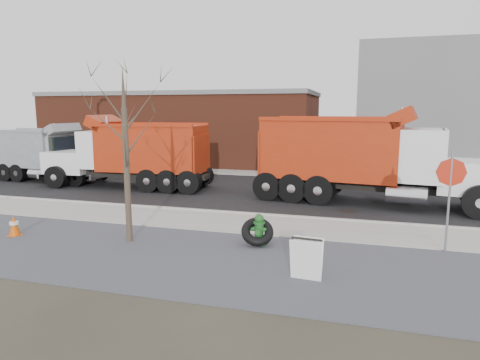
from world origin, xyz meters
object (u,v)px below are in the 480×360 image
(stop_sign, at_px, (450,184))
(dump_truck_grey, at_px, (44,152))
(truck_tire, at_px, (257,232))
(dump_truck_red_b, at_px, (132,152))
(sandwich_board, at_px, (306,259))
(dump_truck_red_a, at_px, (364,155))
(fire_hydrant, at_px, (259,231))

(stop_sign, xyz_separation_m, dump_truck_grey, (-19.45, 7.27, -0.34))
(dump_truck_grey, bearing_deg, truck_tire, -25.12)
(truck_tire, relative_size, dump_truck_grey, 0.17)
(dump_truck_red_b, bearing_deg, dump_truck_grey, -8.86)
(sandwich_board, bearing_deg, dump_truck_red_a, 87.96)
(fire_hydrant, xyz_separation_m, sandwich_board, (1.68, -2.29, 0.10))
(fire_hydrant, distance_m, dump_truck_grey, 16.43)
(fire_hydrant, xyz_separation_m, dump_truck_red_b, (-8.40, 7.41, 1.42))
(dump_truck_red_b, xyz_separation_m, dump_truck_grey, (-5.90, 0.60, -0.23))
(truck_tire, relative_size, stop_sign, 0.41)
(stop_sign, distance_m, dump_truck_grey, 20.76)
(dump_truck_red_a, bearing_deg, fire_hydrant, -104.88)
(stop_sign, bearing_deg, dump_truck_red_b, 174.30)
(truck_tire, bearing_deg, fire_hydrant, 63.89)
(fire_hydrant, bearing_deg, dump_truck_red_a, 64.67)
(stop_sign, relative_size, sandwich_board, 2.90)
(stop_sign, height_order, dump_truck_red_a, dump_truck_red_a)
(fire_hydrant, relative_size, dump_truck_red_b, 0.11)
(sandwich_board, relative_size, dump_truck_red_a, 0.10)
(fire_hydrant, xyz_separation_m, dump_truck_grey, (-14.30, 8.01, 1.19))
(fire_hydrant, distance_m, truck_tire, 0.08)
(stop_sign, bearing_deg, sandwich_board, -118.34)
(fire_hydrant, height_order, truck_tire, fire_hydrant)
(truck_tire, bearing_deg, dump_truck_red_a, 67.16)
(sandwich_board, relative_size, dump_truck_grey, 0.14)
(fire_hydrant, distance_m, stop_sign, 5.42)
(truck_tire, distance_m, dump_truck_red_a, 7.69)
(truck_tire, height_order, sandwich_board, sandwich_board)
(sandwich_board, distance_m, dump_truck_grey, 19.04)
(dump_truck_grey, bearing_deg, dump_truck_red_a, 0.56)
(stop_sign, relative_size, dump_truck_grey, 0.41)
(fire_hydrant, xyz_separation_m, truck_tire, (-0.04, -0.07, -0.01))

